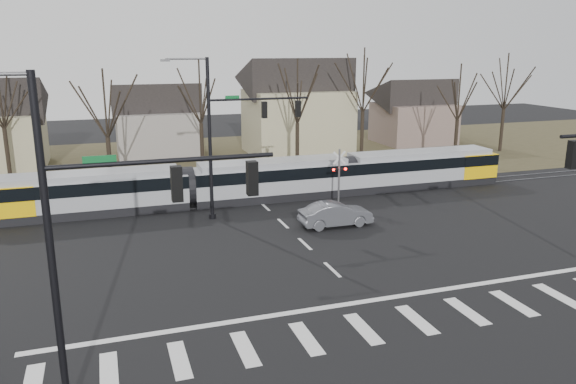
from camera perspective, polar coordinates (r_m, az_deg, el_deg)
name	(u,v)px	position (r m, az deg, el deg)	size (l,w,h in m)	color
ground	(349,285)	(26.67, 6.21, -9.40)	(140.00, 140.00, 0.00)	black
grass_verge	(215,160)	(56.12, -7.46, 3.29)	(140.00, 28.00, 0.01)	#38331E
crosswalk	(390,324)	(23.46, 10.36, -13.05)	(27.00, 2.60, 0.01)	silver
stop_line	(366,301)	(25.20, 7.94, -10.93)	(28.00, 0.35, 0.01)	silver
lane_dashes	(258,200)	(40.92, -3.10, -0.79)	(0.18, 30.00, 0.01)	silver
rail_pair	(258,200)	(40.73, -3.03, -0.83)	(90.00, 1.52, 0.06)	#59595E
tram	(271,178)	(40.82, -1.72, 1.42)	(37.55, 2.79, 2.85)	gray
sedan	(336,214)	(34.87, 4.87, -2.27)	(4.55, 1.59, 1.50)	#515258
signal_pole_near_left	(109,230)	(16.87, -17.74, -3.67)	(9.28, 0.44, 10.20)	black
signal_pole_far	(234,130)	(35.86, -5.46, 6.29)	(9.28, 0.44, 10.20)	black
rail_crossing_signal	(339,179)	(39.14, 5.20, 1.30)	(1.08, 0.36, 4.00)	#59595B
tree_row	(249,115)	(49.99, -4.03, 7.81)	(59.20, 7.20, 10.00)	black
house_b	(157,117)	(58.74, -13.18, 7.45)	(8.64, 7.56, 7.65)	gray
house_c	(297,103)	(58.66, 0.94, 9.05)	(10.80, 8.64, 10.10)	tan
house_d	(414,108)	(66.99, 12.67, 8.30)	(8.64, 7.56, 7.65)	#6E5951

